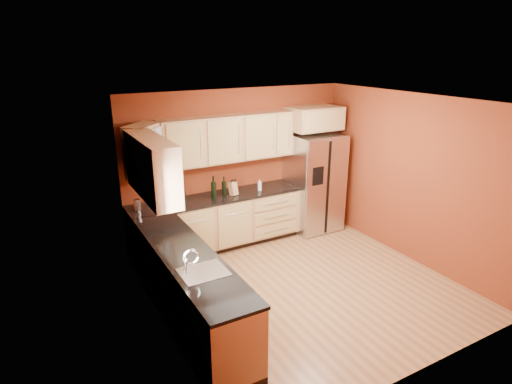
# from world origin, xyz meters

# --- Properties ---
(floor) EXTENTS (4.00, 4.00, 0.00)m
(floor) POSITION_xyz_m (0.00, 0.00, 0.00)
(floor) COLOR #8E5E37
(floor) RESTS_ON ground
(ceiling) EXTENTS (4.00, 4.00, 0.00)m
(ceiling) POSITION_xyz_m (0.00, 0.00, 2.60)
(ceiling) COLOR silver
(ceiling) RESTS_ON wall_back
(wall_back) EXTENTS (4.00, 0.04, 2.60)m
(wall_back) POSITION_xyz_m (0.00, 2.00, 1.30)
(wall_back) COLOR maroon
(wall_back) RESTS_ON floor
(wall_front) EXTENTS (4.00, 0.04, 2.60)m
(wall_front) POSITION_xyz_m (0.00, -2.00, 1.30)
(wall_front) COLOR maroon
(wall_front) RESTS_ON floor
(wall_left) EXTENTS (0.04, 4.00, 2.60)m
(wall_left) POSITION_xyz_m (-2.00, 0.00, 1.30)
(wall_left) COLOR maroon
(wall_left) RESTS_ON floor
(wall_right) EXTENTS (0.04, 4.00, 2.60)m
(wall_right) POSITION_xyz_m (2.00, 0.00, 1.30)
(wall_right) COLOR maroon
(wall_right) RESTS_ON floor
(base_cabinets_back) EXTENTS (2.90, 0.60, 0.88)m
(base_cabinets_back) POSITION_xyz_m (-0.55, 1.70, 0.44)
(base_cabinets_back) COLOR tan
(base_cabinets_back) RESTS_ON floor
(base_cabinets_left) EXTENTS (0.60, 2.80, 0.88)m
(base_cabinets_left) POSITION_xyz_m (-1.70, 0.00, 0.44)
(base_cabinets_left) COLOR tan
(base_cabinets_left) RESTS_ON floor
(countertop_back) EXTENTS (2.90, 0.62, 0.04)m
(countertop_back) POSITION_xyz_m (-0.55, 1.69, 0.90)
(countertop_back) COLOR black
(countertop_back) RESTS_ON base_cabinets_back
(countertop_left) EXTENTS (0.62, 2.80, 0.04)m
(countertop_left) POSITION_xyz_m (-1.69, 0.00, 0.90)
(countertop_left) COLOR black
(countertop_left) RESTS_ON base_cabinets_left
(upper_cabinets_back) EXTENTS (2.30, 0.33, 0.75)m
(upper_cabinets_back) POSITION_xyz_m (-0.25, 1.83, 1.83)
(upper_cabinets_back) COLOR tan
(upper_cabinets_back) RESTS_ON wall_back
(upper_cabinets_left) EXTENTS (0.33, 1.35, 0.75)m
(upper_cabinets_left) POSITION_xyz_m (-1.83, 0.72, 1.83)
(upper_cabinets_left) COLOR tan
(upper_cabinets_left) RESTS_ON wall_left
(corner_upper_cabinet) EXTENTS (0.67, 0.67, 0.75)m
(corner_upper_cabinet) POSITION_xyz_m (-1.67, 1.67, 1.83)
(corner_upper_cabinet) COLOR tan
(corner_upper_cabinet) RESTS_ON wall_back
(over_fridge_cabinet) EXTENTS (0.92, 0.60, 0.40)m
(over_fridge_cabinet) POSITION_xyz_m (1.35, 1.70, 2.05)
(over_fridge_cabinet) COLOR tan
(over_fridge_cabinet) RESTS_ON wall_back
(refrigerator) EXTENTS (0.90, 0.75, 1.78)m
(refrigerator) POSITION_xyz_m (1.35, 1.62, 0.89)
(refrigerator) COLOR #B5B5BA
(refrigerator) RESTS_ON floor
(window) EXTENTS (0.03, 0.90, 1.00)m
(window) POSITION_xyz_m (-1.98, -0.50, 1.55)
(window) COLOR white
(window) RESTS_ON wall_left
(sink_faucet) EXTENTS (0.50, 0.42, 0.30)m
(sink_faucet) POSITION_xyz_m (-1.69, -0.50, 1.07)
(sink_faucet) COLOR white
(sink_faucet) RESTS_ON countertop_left
(canister_left) EXTENTS (0.12, 0.12, 0.17)m
(canister_left) POSITION_xyz_m (-1.11, 1.75, 1.01)
(canister_left) COLOR #B5B5BA
(canister_left) RESTS_ON countertop_back
(canister_right) EXTENTS (0.14, 0.14, 0.18)m
(canister_right) POSITION_xyz_m (-1.84, 1.70, 1.01)
(canister_right) COLOR #B5B5BA
(canister_right) RESTS_ON countertop_back
(wine_bottle_a) EXTENTS (0.07, 0.07, 0.32)m
(wine_bottle_a) POSITION_xyz_m (-0.42, 1.70, 1.08)
(wine_bottle_a) COLOR black
(wine_bottle_a) RESTS_ON countertop_back
(wine_bottle_b) EXTENTS (0.11, 0.11, 0.37)m
(wine_bottle_b) POSITION_xyz_m (-0.63, 1.64, 1.11)
(wine_bottle_b) COLOR black
(wine_bottle_b) RESTS_ON countertop_back
(knife_block) EXTENTS (0.14, 0.13, 0.22)m
(knife_block) POSITION_xyz_m (-0.28, 1.63, 1.03)
(knife_block) COLOR tan
(knife_block) RESTS_ON countertop_back
(soap_dispenser) EXTENTS (0.08, 0.08, 0.19)m
(soap_dispenser) POSITION_xyz_m (0.22, 1.63, 1.01)
(soap_dispenser) COLOR white
(soap_dispenser) RESTS_ON countertop_back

